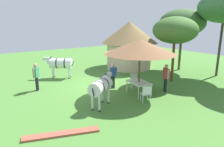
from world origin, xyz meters
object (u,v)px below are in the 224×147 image
(patio_chair_east_end, at_px, (146,93))
(guest_behind_table, at_px, (166,75))
(thatched_hut, at_px, (129,42))
(zebra_nearest_camera, at_px, (101,86))
(guest_beside_umbrella, at_px, (113,74))
(acacia_tree_left_background, at_px, (175,30))
(standing_watcher, at_px, (36,74))
(patio_dining_table, at_px, (139,83))
(acacia_tree_right_background, at_px, (182,23))
(zebra_by_umbrella, at_px, (60,64))
(patio_chair_west_end, at_px, (134,80))
(shade_umbrella, at_px, (140,47))

(patio_chair_east_end, distance_m, guest_behind_table, 2.24)
(thatched_hut, xyz_separation_m, zebra_nearest_camera, (5.86, -6.45, -1.20))
(guest_beside_umbrella, relative_size, acacia_tree_left_background, 0.36)
(zebra_nearest_camera, bearing_deg, guest_behind_table, 52.98)
(patio_chair_east_end, distance_m, acacia_tree_left_background, 5.38)
(patio_chair_east_end, bearing_deg, thatched_hut, 81.41)
(patio_chair_east_end, bearing_deg, guest_beside_umbrella, 115.51)
(patio_chair_east_end, xyz_separation_m, standing_watcher, (-5.08, -4.09, 0.48))
(patio_dining_table, xyz_separation_m, standing_watcher, (-3.96, -4.59, 0.34))
(thatched_hut, relative_size, acacia_tree_right_background, 0.96)
(standing_watcher, bearing_deg, guest_beside_umbrella, 100.46)
(thatched_hut, height_order, guest_beside_umbrella, thatched_hut)
(guest_behind_table, xyz_separation_m, standing_watcher, (-4.49, -6.20, 0.00))
(patio_dining_table, distance_m, guest_behind_table, 1.72)
(standing_watcher, bearing_deg, zebra_nearest_camera, 64.32)
(thatched_hut, height_order, standing_watcher, thatched_hut)
(zebra_by_umbrella, bearing_deg, zebra_nearest_camera, -147.44)
(patio_dining_table, height_order, zebra_nearest_camera, zebra_nearest_camera)
(acacia_tree_right_background, bearing_deg, zebra_by_umbrella, -109.19)
(zebra_nearest_camera, bearing_deg, standing_watcher, 172.26)
(guest_beside_umbrella, bearing_deg, zebra_nearest_camera, -126.98)
(thatched_hut, xyz_separation_m, acacia_tree_left_background, (4.95, -0.19, 1.24))
(guest_beside_umbrella, distance_m, guest_behind_table, 3.16)
(patio_chair_west_end, bearing_deg, guest_behind_table, 150.53)
(zebra_by_umbrella, distance_m, acacia_tree_left_background, 8.28)
(acacia_tree_left_background, bearing_deg, shade_umbrella, -79.25)
(thatched_hut, distance_m, guest_beside_umbrella, 6.00)
(standing_watcher, relative_size, acacia_tree_right_background, 0.33)
(guest_beside_umbrella, relative_size, guest_behind_table, 0.94)
(patio_chair_east_end, xyz_separation_m, guest_behind_table, (-0.59, 2.10, 0.47))
(shade_umbrella, bearing_deg, patio_chair_east_end, -23.98)
(shade_umbrella, height_order, patio_dining_table, shade_umbrella)
(shade_umbrella, relative_size, acacia_tree_left_background, 0.90)
(guest_behind_table, height_order, zebra_nearest_camera, guest_behind_table)
(patio_chair_east_end, bearing_deg, patio_chair_west_end, 87.97)
(thatched_hut, relative_size, patio_chair_east_end, 5.34)
(thatched_hut, distance_m, acacia_tree_right_background, 4.58)
(shade_umbrella, bearing_deg, acacia_tree_left_background, 100.75)
(guest_beside_umbrella, distance_m, acacia_tree_right_background, 8.05)
(shade_umbrella, bearing_deg, patio_dining_table, 0.00)
(zebra_nearest_camera, bearing_deg, thatched_hut, 99.40)
(patio_dining_table, distance_m, zebra_by_umbrella, 6.34)
(thatched_hut, distance_m, patio_dining_table, 6.98)
(patio_chair_west_end, bearing_deg, patio_chair_east_end, 92.03)
(patio_chair_east_end, height_order, guest_beside_umbrella, guest_beside_umbrella)
(patio_chair_east_end, bearing_deg, acacia_tree_right_background, 51.10)
(patio_chair_west_end, relative_size, guest_beside_umbrella, 0.58)
(guest_beside_umbrella, distance_m, zebra_nearest_camera, 2.85)
(patio_chair_east_end, xyz_separation_m, acacia_tree_left_background, (-1.81, 4.12, 2.95))
(thatched_hut, bearing_deg, zebra_nearest_camera, -47.75)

